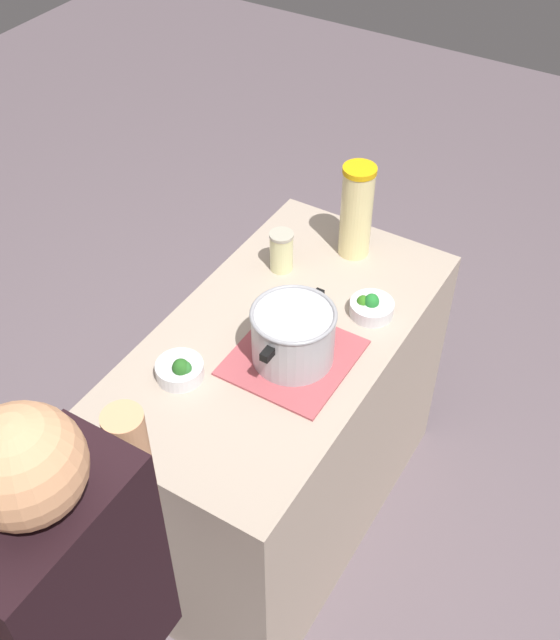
{
  "coord_description": "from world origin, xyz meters",
  "views": [
    {
      "loc": [
        1.36,
        0.83,
        2.46
      ],
      "look_at": [
        0.0,
        0.0,
        0.95
      ],
      "focal_mm": 43.37,
      "sensor_mm": 36.0,
      "label": 1
    }
  ],
  "objects_px": {
    "lemonade_pitcher": "(356,211)",
    "mason_jar": "(281,251)",
    "cooking_pot": "(293,334)",
    "broccoli_bowl_front": "(180,370)",
    "broccoli_bowl_center": "(371,307)"
  },
  "relations": [
    {
      "from": "lemonade_pitcher",
      "to": "mason_jar",
      "type": "height_order",
      "value": "lemonade_pitcher"
    },
    {
      "from": "cooking_pot",
      "to": "broccoli_bowl_front",
      "type": "relative_size",
      "value": 2.31
    },
    {
      "from": "mason_jar",
      "to": "lemonade_pitcher",
      "type": "bearing_deg",
      "value": 141.04
    },
    {
      "from": "mason_jar",
      "to": "broccoli_bowl_front",
      "type": "relative_size",
      "value": 1.03
    },
    {
      "from": "mason_jar",
      "to": "broccoli_bowl_center",
      "type": "xyz_separation_m",
      "value": [
        0.04,
        0.34,
        -0.04
      ]
    },
    {
      "from": "cooking_pot",
      "to": "lemonade_pitcher",
      "type": "bearing_deg",
      "value": -171.59
    },
    {
      "from": "mason_jar",
      "to": "broccoli_bowl_center",
      "type": "bearing_deg",
      "value": 82.47
    },
    {
      "from": "broccoli_bowl_front",
      "to": "mason_jar",
      "type": "bearing_deg",
      "value": -179.3
    },
    {
      "from": "lemonade_pitcher",
      "to": "broccoli_bowl_center",
      "type": "distance_m",
      "value": 0.33
    },
    {
      "from": "cooking_pot",
      "to": "mason_jar",
      "type": "relative_size",
      "value": 2.25
    },
    {
      "from": "cooking_pot",
      "to": "broccoli_bowl_center",
      "type": "height_order",
      "value": "cooking_pot"
    },
    {
      "from": "lemonade_pitcher",
      "to": "broccoli_bowl_center",
      "type": "height_order",
      "value": "lemonade_pitcher"
    },
    {
      "from": "cooking_pot",
      "to": "broccoli_bowl_front",
      "type": "height_order",
      "value": "cooking_pot"
    },
    {
      "from": "mason_jar",
      "to": "broccoli_bowl_front",
      "type": "xyz_separation_m",
      "value": [
        0.54,
        0.01,
        -0.04
      ]
    },
    {
      "from": "broccoli_bowl_front",
      "to": "broccoli_bowl_center",
      "type": "bearing_deg",
      "value": 146.45
    }
  ]
}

